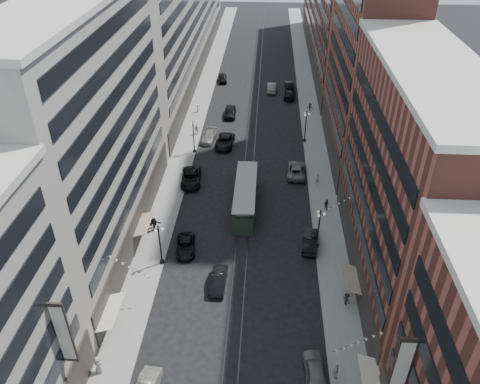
% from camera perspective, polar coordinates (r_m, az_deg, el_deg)
% --- Properties ---
extents(ground, '(220.00, 220.00, 0.00)m').
position_cam_1_polar(ground, '(81.80, 1.37, 6.34)').
color(ground, black).
rests_on(ground, ground).
extents(sidewalk_west, '(4.00, 180.00, 0.15)m').
position_cam_1_polar(sidewalk_west, '(91.71, -5.35, 9.43)').
color(sidewalk_west, gray).
rests_on(sidewalk_west, ground).
extents(sidewalk_east, '(4.00, 180.00, 0.15)m').
position_cam_1_polar(sidewalk_east, '(91.12, 8.64, 9.02)').
color(sidewalk_east, gray).
rests_on(sidewalk_east, ground).
extents(rail_west, '(0.12, 180.00, 0.02)m').
position_cam_1_polar(rail_west, '(90.80, 1.18, 9.27)').
color(rail_west, '#2D2D33').
rests_on(rail_west, ground).
extents(rail_east, '(0.12, 180.00, 0.02)m').
position_cam_1_polar(rail_east, '(90.76, 2.07, 9.25)').
color(rail_east, '#2D2D33').
rests_on(rail_east, ground).
extents(building_west_mid, '(8.00, 36.00, 28.00)m').
position_cam_1_polar(building_west_mid, '(54.91, -17.78, 6.51)').
color(building_west_mid, gray).
rests_on(building_west_mid, ground).
extents(building_west_far, '(8.00, 90.00, 26.00)m').
position_cam_1_polar(building_west_far, '(112.99, -7.00, 20.96)').
color(building_west_far, gray).
rests_on(building_west_far, ground).
extents(building_east_mid, '(8.00, 30.00, 24.00)m').
position_cam_1_polar(building_east_mid, '(50.18, 19.77, 0.72)').
color(building_east_mid, brown).
rests_on(building_east_mid, ground).
extents(building_east_tower, '(8.00, 26.00, 42.00)m').
position_cam_1_polar(building_east_tower, '(72.02, 15.93, 19.19)').
color(building_east_tower, brown).
rests_on(building_east_tower, ground).
extents(building_east_far, '(8.00, 72.00, 24.00)m').
position_cam_1_polar(building_east_far, '(121.19, 11.02, 21.01)').
color(building_east_far, brown).
rests_on(building_east_far, ground).
extents(lamppost_sw_far, '(1.03, 1.14, 5.52)m').
position_cam_1_polar(lamppost_sw_far, '(54.59, -9.74, -6.18)').
color(lamppost_sw_far, black).
rests_on(lamppost_sw_far, sidewalk_west).
extents(lamppost_sw_mid, '(1.03, 1.14, 5.52)m').
position_cam_1_polar(lamppost_sw_mid, '(76.79, -5.68, 6.83)').
color(lamppost_sw_mid, black).
rests_on(lamppost_sw_mid, sidewalk_west).
extents(lamppost_se_far, '(1.03, 1.14, 5.52)m').
position_cam_1_polar(lamppost_se_far, '(56.83, 9.58, -4.31)').
color(lamppost_se_far, black).
rests_on(lamppost_se_far, sidewalk_east).
extents(lamppost_se_mid, '(1.03, 1.14, 5.52)m').
position_cam_1_polar(lamppost_se_mid, '(80.66, 8.00, 8.05)').
color(lamppost_se_mid, black).
rests_on(lamppost_se_mid, sidewalk_east).
extents(streetcar, '(2.85, 12.86, 3.56)m').
position_cam_1_polar(streetcar, '(63.80, 0.66, -0.64)').
color(streetcar, '#213424').
rests_on(streetcar, ground).
extents(car_2, '(2.87, 5.14, 1.36)m').
position_cam_1_polar(car_2, '(57.59, -6.66, -6.53)').
color(car_2, black).
rests_on(car_2, ground).
extents(car_4, '(2.21, 4.83, 1.61)m').
position_cam_1_polar(car_4, '(45.76, 9.10, -20.68)').
color(car_4, '#68645D').
rests_on(car_4, ground).
extents(car_5, '(1.77, 4.71, 1.54)m').
position_cam_1_polar(car_5, '(52.77, -2.64, -10.72)').
color(car_5, black).
rests_on(car_5, ground).
extents(pedestrian_1, '(1.01, 0.68, 1.89)m').
position_cam_1_polar(pedestrian_1, '(47.04, -16.88, -19.50)').
color(pedestrian_1, '#A59889').
rests_on(pedestrian_1, sidewalk_west).
extents(pedestrian_2, '(0.80, 0.47, 1.60)m').
position_cam_1_polar(pedestrian_2, '(61.28, -10.60, -3.77)').
color(pedestrian_2, black).
rests_on(pedestrian_2, sidewalk_west).
extents(pedestrian_4, '(0.73, 1.16, 1.84)m').
position_cam_1_polar(pedestrian_4, '(45.74, 11.63, -20.55)').
color(pedestrian_4, '#BDAF9D').
rests_on(pedestrian_4, sidewalk_east).
extents(car_7, '(3.34, 6.29, 1.68)m').
position_cam_1_polar(car_7, '(69.86, -6.01, 1.73)').
color(car_7, black).
rests_on(car_7, ground).
extents(car_8, '(2.66, 5.38, 1.50)m').
position_cam_1_polar(car_8, '(81.52, -3.81, 6.77)').
color(car_8, gray).
rests_on(car_8, ground).
extents(car_9, '(2.38, 4.81, 1.58)m').
position_cam_1_polar(car_9, '(107.46, -2.15, 13.70)').
color(car_9, black).
rests_on(car_9, ground).
extents(car_10, '(2.39, 5.33, 1.70)m').
position_cam_1_polar(car_10, '(58.30, 8.57, -5.90)').
color(car_10, black).
rests_on(car_10, ground).
extents(car_11, '(3.13, 6.13, 1.66)m').
position_cam_1_polar(car_11, '(71.99, 6.89, 2.71)').
color(car_11, slate).
rests_on(car_11, ground).
extents(car_12, '(2.66, 5.52, 1.55)m').
position_cam_1_polar(car_12, '(99.17, 6.06, 11.76)').
color(car_12, black).
rests_on(car_12, ground).
extents(car_13, '(2.20, 5.28, 1.79)m').
position_cam_1_polar(car_13, '(90.28, -1.22, 9.74)').
color(car_13, black).
rests_on(car_13, ground).
extents(car_14, '(1.94, 5.23, 1.71)m').
position_cam_1_polar(car_14, '(102.19, 3.87, 12.60)').
color(car_14, slate).
rests_on(car_14, ground).
extents(pedestrian_5, '(1.78, 1.15, 1.86)m').
position_cam_1_polar(pedestrian_5, '(60.87, -10.35, -3.87)').
color(pedestrian_5, black).
rests_on(pedestrian_5, sidewalk_west).
extents(pedestrian_6, '(1.10, 0.50, 1.87)m').
position_cam_1_polar(pedestrian_6, '(83.52, -5.31, 7.65)').
color(pedestrian_6, '#B6AE96').
rests_on(pedestrian_6, sidewalk_west).
extents(pedestrian_7, '(0.83, 0.80, 1.54)m').
position_cam_1_polar(pedestrian_7, '(64.79, 10.49, -1.47)').
color(pedestrian_7, black).
rests_on(pedestrian_7, sidewalk_east).
extents(pedestrian_8, '(0.77, 0.66, 1.78)m').
position_cam_1_polar(pedestrian_8, '(69.89, 9.40, 1.64)').
color(pedestrian_8, '#B3A694').
rests_on(pedestrian_8, sidewalk_east).
extents(pedestrian_9, '(0.99, 0.42, 1.53)m').
position_cam_1_polar(pedestrian_9, '(93.30, 8.50, 10.21)').
color(pedestrian_9, black).
rests_on(pedestrian_9, sidewalk_east).
extents(car_extra_0, '(3.23, 6.18, 1.66)m').
position_cam_1_polar(car_extra_0, '(79.54, -1.86, 6.16)').
color(car_extra_0, black).
rests_on(car_extra_0, ground).
extents(car_extra_1, '(1.99, 4.96, 1.60)m').
position_cam_1_polar(car_extra_1, '(103.78, 6.02, 12.80)').
color(car_extra_1, black).
rests_on(car_extra_1, ground).
extents(pedestrian_extra_0, '(0.91, 1.05, 1.54)m').
position_cam_1_polar(pedestrian_extra_0, '(51.79, 12.86, -12.64)').
color(pedestrian_extra_0, black).
rests_on(pedestrian_extra_0, sidewalk_east).
extents(pedestrian_extra_1, '(0.52, 0.79, 1.50)m').
position_cam_1_polar(pedestrian_extra_1, '(92.17, -5.17, 10.14)').
color(pedestrian_extra_1, '#B4A495').
rests_on(pedestrian_extra_1, sidewalk_west).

